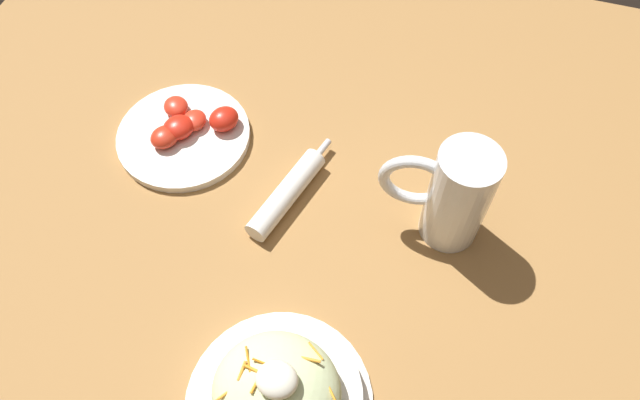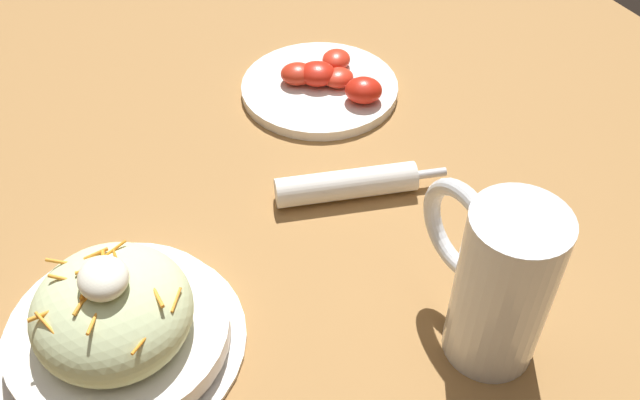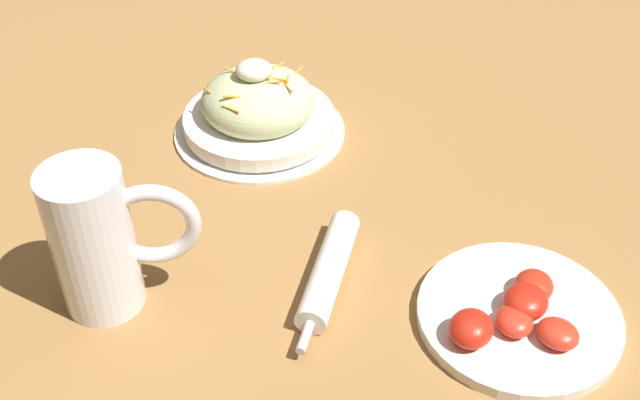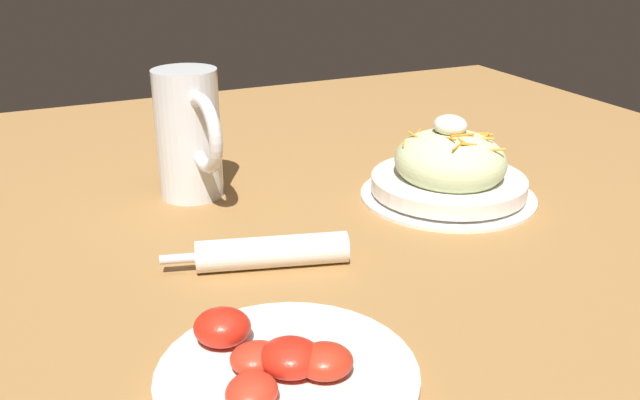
% 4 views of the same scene
% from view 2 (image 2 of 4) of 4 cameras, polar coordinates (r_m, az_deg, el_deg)
% --- Properties ---
extents(ground_plane, '(1.43, 1.43, 0.00)m').
position_cam_2_polar(ground_plane, '(0.70, -4.44, -6.15)').
color(ground_plane, '#9E703D').
extents(salad_plate, '(0.23, 0.23, 0.11)m').
position_cam_2_polar(salad_plate, '(0.65, -16.37, -9.50)').
color(salad_plate, white).
rests_on(salad_plate, ground_plane).
extents(beer_mug, '(0.15, 0.08, 0.17)m').
position_cam_2_polar(beer_mug, '(0.61, 14.33, -7.12)').
color(beer_mug, white).
rests_on(beer_mug, ground_plane).
extents(napkin_roll, '(0.07, 0.19, 0.03)m').
position_cam_2_polar(napkin_roll, '(0.77, 2.31, 1.29)').
color(napkin_roll, white).
rests_on(napkin_roll, ground_plane).
extents(tomato_plate, '(0.21, 0.21, 0.04)m').
position_cam_2_polar(tomato_plate, '(0.93, 0.24, 9.42)').
color(tomato_plate, white).
rests_on(tomato_plate, ground_plane).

